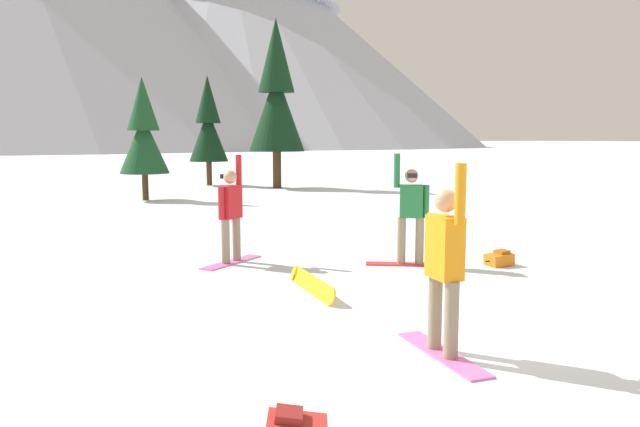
# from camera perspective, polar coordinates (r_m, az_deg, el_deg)

# --- Properties ---
(ground_plane) EXTENTS (800.00, 800.00, 0.00)m
(ground_plane) POSITION_cam_1_polar(r_m,az_deg,el_deg) (7.82, 17.61, -10.08)
(ground_plane) COLOR silver
(snowboarder_foreground) EXTENTS (0.41, 1.49, 2.02)m
(snowboarder_foreground) POSITION_cam_1_polar(r_m,az_deg,el_deg) (6.45, 11.50, -4.76)
(snowboarder_foreground) COLOR pink
(snowboarder_foreground) RESTS_ON ground_plane
(snowboarder_midground) EXTENTS (1.50, 1.05, 1.99)m
(snowboarder_midground) POSITION_cam_1_polar(r_m,az_deg,el_deg) (10.96, 8.47, 0.03)
(snowboarder_midground) COLOR red
(snowboarder_midground) RESTS_ON ground_plane
(snowboarder_background) EXTENTS (1.38, 1.09, 1.96)m
(snowboarder_background) POSITION_cam_1_polar(r_m,az_deg,el_deg) (11.14, -8.32, 0.06)
(snowboarder_background) COLOR pink
(snowboarder_background) RESTS_ON ground_plane
(loose_snowboard_near_right) EXTENTS (0.26, 1.80, 0.25)m
(loose_snowboard_near_right) POSITION_cam_1_polar(r_m,az_deg,el_deg) (9.07, -0.75, -6.55)
(loose_snowboard_near_right) COLOR yellow
(loose_snowboard_near_right) RESTS_ON ground_plane
(backpack_orange) EXTENTS (0.53, 0.33, 0.28)m
(backpack_orange) POSITION_cam_1_polar(r_m,az_deg,el_deg) (11.38, 16.36, -4.07)
(backpack_orange) COLOR orange
(backpack_orange) RESTS_ON ground_plane
(pine_tree_slender) EXTENTS (2.51, 2.51, 7.57)m
(pine_tree_slender) POSITION_cam_1_polar(r_m,az_deg,el_deg) (27.98, -4.08, 10.82)
(pine_tree_slender) COLOR #472D19
(pine_tree_slender) RESTS_ON ground_plane
(pine_tree_young) EXTENTS (1.78, 1.78, 4.46)m
(pine_tree_young) POSITION_cam_1_polar(r_m,az_deg,el_deg) (23.22, -16.12, 7.18)
(pine_tree_young) COLOR #472D19
(pine_tree_young) RESTS_ON ground_plane
(pine_tree_short) EXTENTS (1.85, 1.85, 5.23)m
(pine_tree_short) POSITION_cam_1_polar(r_m,az_deg,el_deg) (29.97, -10.37, 8.04)
(pine_tree_short) COLOR #472D19
(pine_tree_short) RESTS_ON ground_plane
(peak_central_summit) EXTENTS (149.51, 149.51, 64.96)m
(peak_central_summit) POSITION_cam_1_polar(r_m,az_deg,el_deg) (187.66, -8.83, 16.66)
(peak_central_summit) COLOR #B2B7C6
(peak_central_summit) RESTS_ON ground_plane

